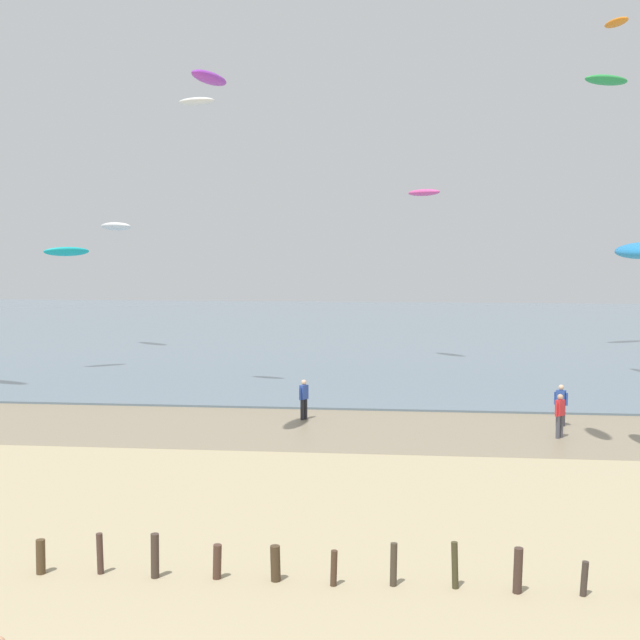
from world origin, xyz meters
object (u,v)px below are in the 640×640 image
kite_aloft_5 (197,101)px  person_mid_beach (561,404)px  kite_aloft_4 (209,78)px  kite_aloft_9 (66,252)px  kite_aloft_0 (606,80)px  kite_aloft_2 (116,226)px  person_by_waterline (560,414)px  kite_aloft_6 (424,193)px  person_far_down_beach (304,398)px  kite_aloft_7 (616,23)px

kite_aloft_5 → person_mid_beach: bearing=178.2°
kite_aloft_4 → kite_aloft_9: 22.19m
kite_aloft_4 → kite_aloft_5: 11.62m
kite_aloft_0 → kite_aloft_2: size_ratio=1.11×
person_by_waterline → kite_aloft_0: 32.41m
kite_aloft_6 → kite_aloft_9: kite_aloft_6 is taller
person_far_down_beach → kite_aloft_7: size_ratio=0.91×
kite_aloft_0 → person_far_down_beach: bearing=24.9°
person_mid_beach → kite_aloft_4: (-13.26, -5.28, 12.33)m
kite_aloft_7 → kite_aloft_2: bearing=45.9°
kite_aloft_4 → kite_aloft_5: bearing=27.8°
kite_aloft_7 → kite_aloft_9: size_ratio=0.73×
kite_aloft_0 → person_by_waterline: bearing=45.7°
kite_aloft_7 → kite_aloft_6: bearing=25.9°
person_by_waterline → kite_aloft_5: 22.40m
kite_aloft_6 → kite_aloft_9: 21.48m
kite_aloft_5 → kite_aloft_9: size_ratio=0.77×
kite_aloft_4 → kite_aloft_6: (7.87, 23.29, -2.71)m
person_mid_beach → person_by_waterline: 2.29m
kite_aloft_2 → kite_aloft_6: size_ratio=1.24×
kite_aloft_4 → kite_aloft_5: (-3.23, 11.11, 1.02)m
kite_aloft_7 → kite_aloft_5: bearing=79.2°
kite_aloft_0 → kite_aloft_6: 15.55m
person_mid_beach → kite_aloft_7: size_ratio=0.91×
kite_aloft_0 → kite_aloft_4: bearing=26.6°
kite_aloft_6 → kite_aloft_2: bearing=-148.2°
kite_aloft_2 → kite_aloft_9: bearing=-50.9°
person_far_down_beach → kite_aloft_7: (14.39, 8.92, 17.33)m
person_far_down_beach → kite_aloft_2: 28.59m
person_by_waterline → kite_aloft_6: size_ratio=0.67×
person_by_waterline → kite_aloft_5: (-16.07, 8.09, 13.34)m
person_mid_beach → kite_aloft_6: size_ratio=0.67×
kite_aloft_2 → kite_aloft_7: (30.25, -13.58, 9.64)m
person_far_down_beach → kite_aloft_4: 13.75m
kite_aloft_0 → kite_aloft_9: kite_aloft_0 is taller
person_by_waterline → kite_aloft_4: 18.06m
kite_aloft_7 → kite_aloft_9: (-29.48, 2.88, -11.27)m
person_mid_beach → kite_aloft_7: bearing=67.5°
kite_aloft_2 → kite_aloft_9: kite_aloft_2 is taller
kite_aloft_2 → kite_aloft_6: bearing=22.4°
person_mid_beach → kite_aloft_0: (6.61, 24.26, 17.27)m
person_far_down_beach → kite_aloft_2: kite_aloft_2 is taller
person_far_down_beach → person_by_waterline: bearing=-13.5°
kite_aloft_6 → kite_aloft_5: bearing=-88.0°
person_by_waterline → person_far_down_beach: (-10.19, 2.45, 0.00)m
kite_aloft_0 → person_mid_beach: bearing=45.3°
person_by_waterline → kite_aloft_0: size_ratio=0.49×
kite_aloft_6 → kite_aloft_7: size_ratio=1.36×
person_far_down_beach → kite_aloft_5: 15.64m
person_far_down_beach → kite_aloft_7: bearing=31.8°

